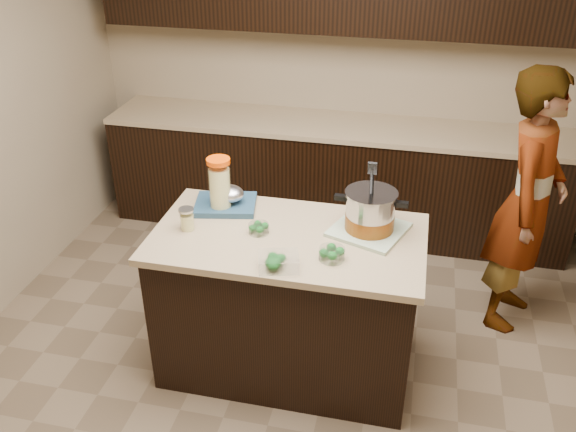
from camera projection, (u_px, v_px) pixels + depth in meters
The scene contains 13 objects.
ground_plane at pixel (288, 362), 3.70m from camera, with size 4.00×4.00×0.00m, color brown.
room_shell at pixel (288, 87), 2.85m from camera, with size 4.04×4.04×2.72m.
back_cabinets at pixel (337, 117), 4.71m from camera, with size 3.60×0.63×2.33m.
island at pixel (288, 302), 3.47m from camera, with size 1.46×0.81×0.90m.
dish_towel at pixel (369, 230), 3.29m from camera, with size 0.36×0.36×0.02m, color #648D5E.
stock_pot at pixel (370, 213), 3.24m from camera, with size 0.39×0.29×0.39m.
lemonade_pitcher at pixel (220, 187), 3.42m from camera, with size 0.14×0.14×0.32m.
mason_jar at pixel (187, 220), 3.28m from camera, with size 0.09×0.09×0.13m.
broccoli_tub_left at pixel (259, 229), 3.27m from camera, with size 0.12×0.12×0.05m.
broccoli_tub_right at pixel (332, 254), 3.04m from camera, with size 0.14×0.14×0.06m.
broccoli_tub_rect at pixel (279, 262), 2.97m from camera, with size 0.23×0.19×0.07m.
blue_tray at pixel (227, 200), 3.50m from camera, with size 0.39×0.34×0.13m.
person at pixel (528, 203), 3.69m from camera, with size 0.61×0.40×1.68m, color gray.
Camera 1 is at (0.61, -2.71, 2.60)m, focal length 38.00 mm.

